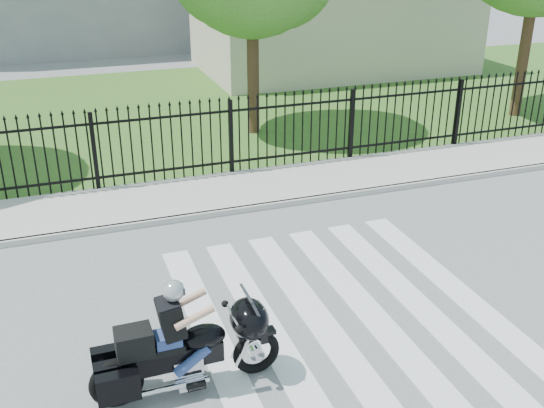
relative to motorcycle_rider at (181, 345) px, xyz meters
name	(u,v)px	position (x,y,z in m)	size (l,w,h in m)	color
ground	(343,314)	(2.60, 0.84, -0.66)	(120.00, 120.00, 0.00)	slate
crosswalk	(343,314)	(2.60, 0.84, -0.65)	(5.00, 5.50, 0.01)	silver
sidewalk	(245,189)	(2.60, 5.84, -0.60)	(40.00, 2.00, 0.12)	#ADAAA3
curb	(259,207)	(2.60, 4.84, -0.60)	(40.00, 0.12, 0.12)	#ADAAA3
grass_strip	(179,109)	(2.60, 12.84, -0.65)	(40.00, 12.00, 0.02)	#2D5F20
iron_fence	(231,139)	(2.60, 6.84, 0.25)	(26.00, 0.04, 1.80)	black
building_low	(332,24)	(9.60, 16.84, 1.09)	(10.00, 6.00, 3.50)	beige
motorcycle_rider	(181,345)	(0.00, 0.00, 0.00)	(2.43, 0.72, 1.61)	black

